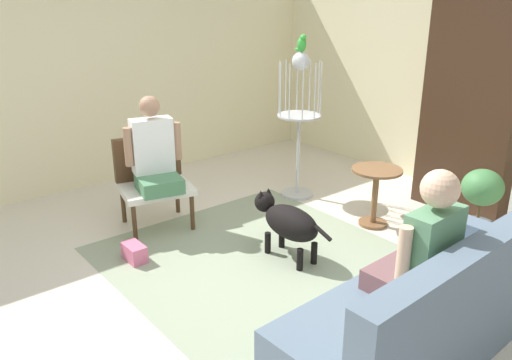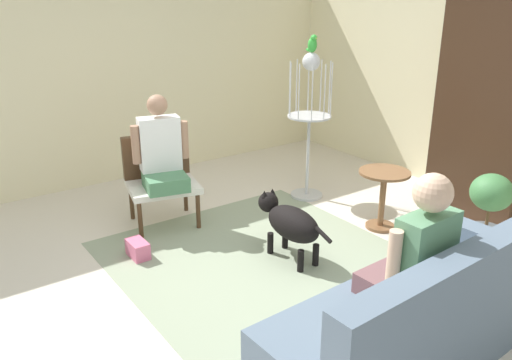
{
  "view_description": "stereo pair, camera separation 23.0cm",
  "coord_description": "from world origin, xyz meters",
  "px_view_note": "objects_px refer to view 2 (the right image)",
  "views": [
    {
      "loc": [
        2.97,
        -2.57,
        2.26
      ],
      "look_at": [
        0.0,
        -0.17,
        0.85
      ],
      "focal_mm": 36.84,
      "sensor_mm": 36.0,
      "label": 1
    },
    {
      "loc": [
        3.11,
        -2.39,
        2.26
      ],
      "look_at": [
        0.0,
        -0.17,
        0.85
      ],
      "focal_mm": 36.84,
      "sensor_mm": 36.0,
      "label": 2
    }
  ],
  "objects_px": {
    "person_on_armchair": "(161,151)",
    "bird_cage_stand": "(309,115)",
    "couch": "(419,318)",
    "armchair": "(160,173)",
    "armoire_cabinet": "(492,112)",
    "parrot": "(312,44)",
    "handbag": "(138,249)",
    "person_on_couch": "(417,253)",
    "potted_plant": "(489,209)",
    "dog": "(290,222)",
    "round_end_table": "(383,191)"
  },
  "relations": [
    {
      "from": "person_on_armchair",
      "to": "bird_cage_stand",
      "type": "distance_m",
      "value": 1.69
    },
    {
      "from": "couch",
      "to": "bird_cage_stand",
      "type": "height_order",
      "value": "bird_cage_stand"
    },
    {
      "from": "armchair",
      "to": "armoire_cabinet",
      "type": "height_order",
      "value": "armoire_cabinet"
    },
    {
      "from": "couch",
      "to": "parrot",
      "type": "height_order",
      "value": "parrot"
    },
    {
      "from": "person_on_armchair",
      "to": "parrot",
      "type": "distance_m",
      "value": 1.92
    },
    {
      "from": "person_on_armchair",
      "to": "parrot",
      "type": "bearing_deg",
      "value": 81.4
    },
    {
      "from": "handbag",
      "to": "parrot",
      "type": "bearing_deg",
      "value": 95.94
    },
    {
      "from": "person_on_couch",
      "to": "handbag",
      "type": "xyz_separation_m",
      "value": [
        -2.25,
        -0.87,
        -0.67
      ]
    },
    {
      "from": "parrot",
      "to": "potted_plant",
      "type": "distance_m",
      "value": 2.37
    },
    {
      "from": "person_on_armchair",
      "to": "dog",
      "type": "relative_size",
      "value": 0.98
    },
    {
      "from": "round_end_table",
      "to": "potted_plant",
      "type": "xyz_separation_m",
      "value": [
        0.88,
        0.38,
        0.02
      ]
    },
    {
      "from": "person_on_couch",
      "to": "potted_plant",
      "type": "distance_m",
      "value": 1.84
    },
    {
      "from": "potted_plant",
      "to": "armoire_cabinet",
      "type": "bearing_deg",
      "value": 125.6
    },
    {
      "from": "potted_plant",
      "to": "handbag",
      "type": "distance_m",
      "value": 3.12
    },
    {
      "from": "round_end_table",
      "to": "bird_cage_stand",
      "type": "bearing_deg",
      "value": -177.5
    },
    {
      "from": "person_on_couch",
      "to": "person_on_armchair",
      "type": "distance_m",
      "value": 2.75
    },
    {
      "from": "dog",
      "to": "bird_cage_stand",
      "type": "bearing_deg",
      "value": 133.38
    },
    {
      "from": "dog",
      "to": "potted_plant",
      "type": "height_order",
      "value": "potted_plant"
    },
    {
      "from": "armchair",
      "to": "potted_plant",
      "type": "xyz_separation_m",
      "value": [
        2.34,
        2.05,
        -0.09
      ]
    },
    {
      "from": "couch",
      "to": "bird_cage_stand",
      "type": "xyz_separation_m",
      "value": [
        -2.54,
        1.27,
        0.64
      ]
    },
    {
      "from": "round_end_table",
      "to": "handbag",
      "type": "distance_m",
      "value": 2.39
    },
    {
      "from": "armchair",
      "to": "person_on_armchair",
      "type": "distance_m",
      "value": 0.31
    },
    {
      "from": "couch",
      "to": "bird_cage_stand",
      "type": "distance_m",
      "value": 2.91
    },
    {
      "from": "couch",
      "to": "potted_plant",
      "type": "relative_size",
      "value": 2.78
    },
    {
      "from": "parrot",
      "to": "potted_plant",
      "type": "height_order",
      "value": "parrot"
    },
    {
      "from": "person_on_couch",
      "to": "person_on_armchair",
      "type": "bearing_deg",
      "value": -172.44
    },
    {
      "from": "person_on_armchair",
      "to": "bird_cage_stand",
      "type": "xyz_separation_m",
      "value": [
        0.24,
        1.66,
        0.17
      ]
    },
    {
      "from": "round_end_table",
      "to": "armchair",
      "type": "bearing_deg",
      "value": -131.05
    },
    {
      "from": "armchair",
      "to": "round_end_table",
      "type": "distance_m",
      "value": 2.22
    },
    {
      "from": "armchair",
      "to": "dog",
      "type": "relative_size",
      "value": 0.96
    },
    {
      "from": "round_end_table",
      "to": "bird_cage_stand",
      "type": "distance_m",
      "value": 1.2
    },
    {
      "from": "round_end_table",
      "to": "dog",
      "type": "bearing_deg",
      "value": -92.29
    },
    {
      "from": "parrot",
      "to": "dog",
      "type": "bearing_deg",
      "value": -46.86
    },
    {
      "from": "armchair",
      "to": "potted_plant",
      "type": "height_order",
      "value": "armchair"
    },
    {
      "from": "armchair",
      "to": "person_on_armchair",
      "type": "xyz_separation_m",
      "value": [
        0.15,
        -0.04,
        0.27
      ]
    },
    {
      "from": "bird_cage_stand",
      "to": "armchair",
      "type": "bearing_deg",
      "value": -103.51
    },
    {
      "from": "person_on_armchair",
      "to": "handbag",
      "type": "bearing_deg",
      "value": -46.78
    },
    {
      "from": "couch",
      "to": "person_on_armchair",
      "type": "bearing_deg",
      "value": -172.01
    },
    {
      "from": "potted_plant",
      "to": "armoire_cabinet",
      "type": "xyz_separation_m",
      "value": [
        -0.55,
        0.77,
        0.67
      ]
    },
    {
      "from": "potted_plant",
      "to": "handbag",
      "type": "xyz_separation_m",
      "value": [
        -1.71,
        -2.59,
        -0.33
      ]
    },
    {
      "from": "couch",
      "to": "round_end_table",
      "type": "height_order",
      "value": "couch"
    },
    {
      "from": "couch",
      "to": "person_on_armchair",
      "type": "distance_m",
      "value": 2.85
    },
    {
      "from": "person_on_armchair",
      "to": "parrot",
      "type": "xyz_separation_m",
      "value": [
        0.25,
        1.66,
        0.93
      ]
    },
    {
      "from": "bird_cage_stand",
      "to": "handbag",
      "type": "height_order",
      "value": "bird_cage_stand"
    },
    {
      "from": "couch",
      "to": "potted_plant",
      "type": "xyz_separation_m",
      "value": [
        -0.59,
        1.69,
        0.11
      ]
    },
    {
      "from": "person_on_couch",
      "to": "round_end_table",
      "type": "relative_size",
      "value": 1.47
    },
    {
      "from": "armchair",
      "to": "parrot",
      "type": "relative_size",
      "value": 4.76
    },
    {
      "from": "couch",
      "to": "round_end_table",
      "type": "relative_size",
      "value": 3.45
    },
    {
      "from": "round_end_table",
      "to": "armoire_cabinet",
      "type": "height_order",
      "value": "armoire_cabinet"
    },
    {
      "from": "person_on_couch",
      "to": "bird_cage_stand",
      "type": "height_order",
      "value": "bird_cage_stand"
    }
  ]
}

